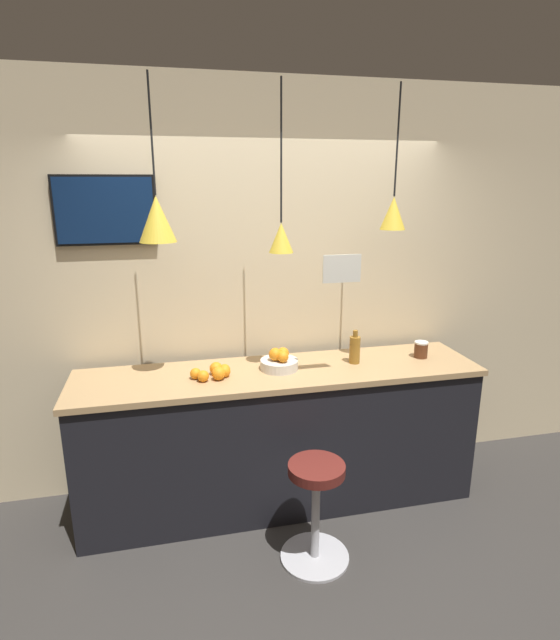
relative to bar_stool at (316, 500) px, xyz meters
The scene contains 13 objects.
ground_plane 0.42m from the bar_stool, 126.43° to the right, with size 14.00×14.00×0.00m, color #33302D.
back_wall 1.48m from the bar_stool, 94.12° to the left, with size 8.00×0.06×2.90m.
service_counter 0.63m from the bar_stool, 96.93° to the left, with size 2.73×0.64×1.00m.
bar_stool is the anchor object (origin of this frame).
fruit_bowl 0.91m from the bar_stool, 96.64° to the left, with size 0.26×0.26×0.15m.
orange_pile 1.00m from the bar_stool, 131.34° to the left, with size 0.26×0.18×0.09m.
juice_bottle 1.05m from the bar_stool, 54.32° to the left, with size 0.07×0.07×0.24m.
spread_jar 1.33m from the bar_stool, 33.59° to the left, with size 0.10×0.10×0.12m.
pendant_lamp_left 1.90m from the bar_stool, 144.11° to the left, with size 0.22×0.22×0.92m.
pendant_lamp_middle 1.61m from the bar_stool, 97.30° to the left, with size 0.15×0.15×1.01m.
pendant_lamp_right 1.85m from the bar_stool, 41.62° to the left, with size 0.16×0.16×0.88m.
mounted_tv 2.23m from the bar_stool, 138.85° to the left, with size 0.63×0.04×0.44m.
hanging_menu_board 1.39m from the bar_stool, 56.53° to the left, with size 0.24×0.01×0.17m.
Camera 1 is at (-0.70, -2.33, 2.22)m, focal length 28.00 mm.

